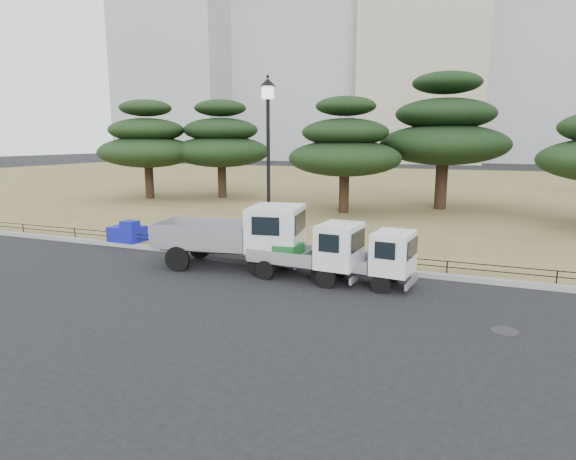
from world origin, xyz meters
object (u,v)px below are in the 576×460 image
at_px(truck_kei_front, 314,251).
at_px(street_lamp, 268,138).
at_px(truck_large, 238,233).
at_px(truck_kei_rear, 367,257).
at_px(tarp_pile, 128,233).

relative_size(truck_kei_front, street_lamp, 0.57).
distance_m(truck_large, street_lamp, 3.44).
bearing_deg(truck_kei_rear, tarp_pile, 176.03).
distance_m(truck_kei_rear, tarp_pile, 10.39).
height_order(truck_kei_front, street_lamp, street_lamp).
xyz_separation_m(truck_large, street_lamp, (0.48, 1.40, 3.10)).
bearing_deg(street_lamp, tarp_pile, 179.51).
bearing_deg(truck_kei_front, truck_kei_rear, 6.53).
xyz_separation_m(truck_large, truck_kei_rear, (4.40, -0.34, -0.35)).
xyz_separation_m(street_lamp, tarp_pile, (-6.31, 0.05, -3.78)).
relative_size(street_lamp, tarp_pile, 4.57).
relative_size(truck_large, truck_kei_rear, 1.55).
height_order(truck_kei_rear, tarp_pile, truck_kei_rear).
xyz_separation_m(truck_kei_front, truck_kei_rear, (1.63, 0.07, -0.07)).
bearing_deg(truck_kei_rear, truck_kei_front, -171.68).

